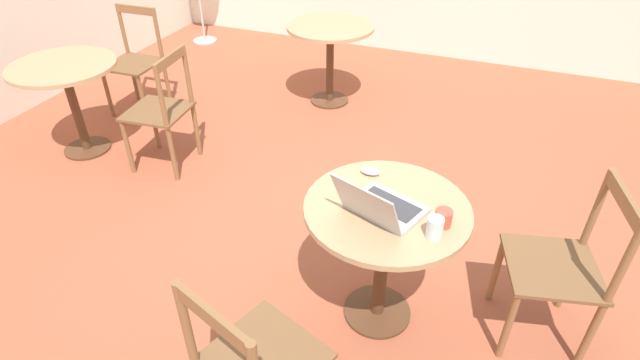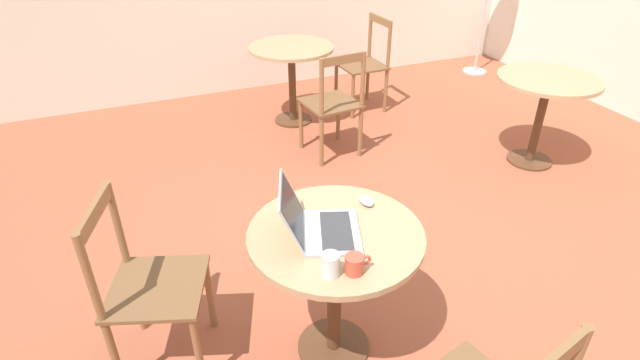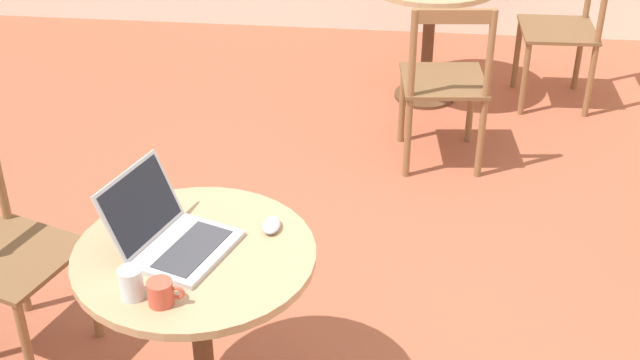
# 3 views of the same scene
# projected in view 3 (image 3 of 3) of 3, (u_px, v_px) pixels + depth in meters

# --- Properties ---
(ground_plane) EXTENTS (16.00, 16.00, 0.00)m
(ground_plane) POSITION_uv_depth(u_px,v_px,m) (409.00, 329.00, 3.65)
(ground_plane) COLOR #9E5138
(cafe_table_near) EXTENTS (0.79, 0.79, 0.74)m
(cafe_table_near) POSITION_uv_depth(u_px,v_px,m) (197.00, 287.00, 2.93)
(cafe_table_near) COLOR #51331E
(cafe_table_near) RESTS_ON ground_plane
(cafe_table_far) EXTENTS (0.79, 0.79, 0.74)m
(cafe_table_far) POSITION_uv_depth(u_px,v_px,m) (431.00, 3.00, 5.16)
(cafe_table_far) COLOR #51331E
(cafe_table_far) RESTS_ON ground_plane
(chair_near_left) EXTENTS (0.54, 0.54, 0.92)m
(chair_near_left) POSITION_uv_depth(u_px,v_px,m) (2.00, 253.00, 3.32)
(chair_near_left) COLOR brown
(chair_near_left) RESTS_ON ground_plane
(chair_far_right) EXTENTS (0.44, 0.44, 0.92)m
(chair_far_right) POSITION_uv_depth(u_px,v_px,m) (566.00, 30.00, 5.18)
(chair_far_right) COLOR brown
(chair_far_right) RESTS_ON ground_plane
(chair_far_front) EXTENTS (0.47, 0.47, 0.92)m
(chair_far_front) POSITION_uv_depth(u_px,v_px,m) (445.00, 84.00, 4.56)
(chair_far_front) COLOR brown
(chair_far_front) RESTS_ON ground_plane
(laptop) EXTENTS (0.43, 0.42, 0.24)m
(laptop) POSITION_uv_depth(u_px,v_px,m) (172.00, 235.00, 2.85)
(laptop) COLOR #B7B7BC
(laptop) RESTS_ON cafe_table_near
(mouse) EXTENTS (0.06, 0.10, 0.03)m
(mouse) POSITION_uv_depth(u_px,v_px,m) (271.00, 225.00, 2.95)
(mouse) COLOR #B7B7BC
(mouse) RESTS_ON cafe_table_near
(mug) EXTENTS (0.11, 0.08, 0.08)m
(mug) POSITION_uv_depth(u_px,v_px,m) (161.00, 293.00, 2.61)
(mug) COLOR #C64C38
(mug) RESTS_ON cafe_table_near
(drinking_glass) EXTENTS (0.07, 0.07, 0.10)m
(drinking_glass) POSITION_uv_depth(u_px,v_px,m) (131.00, 283.00, 2.63)
(drinking_glass) COLOR silver
(drinking_glass) RESTS_ON cafe_table_near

